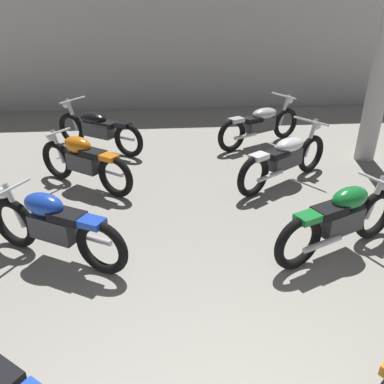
# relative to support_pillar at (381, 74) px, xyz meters

# --- Properties ---
(back_wall) EXTENTS (13.32, 0.24, 3.60)m
(back_wall) POSITION_rel_support_pillar_xyz_m (-3.53, 4.23, 0.20)
(back_wall) COLOR #BCBAB7
(back_wall) RESTS_ON ground
(support_pillar) EXTENTS (0.36, 0.36, 3.20)m
(support_pillar) POSITION_rel_support_pillar_xyz_m (0.00, 0.00, 0.00)
(support_pillar) COLOR #BCBAB7
(support_pillar) RESTS_ON ground
(motorcycle_left_row_1) EXTENTS (1.78, 1.05, 0.88)m
(motorcycle_left_row_1) POSITION_rel_support_pillar_xyz_m (-5.18, -2.78, -1.14)
(motorcycle_left_row_1) COLOR black
(motorcycle_left_row_1) RESTS_ON ground
(motorcycle_left_row_2) EXTENTS (1.65, 1.26, 0.88)m
(motorcycle_left_row_2) POSITION_rel_support_pillar_xyz_m (-5.15, -0.80, -1.14)
(motorcycle_left_row_2) COLOR black
(motorcycle_left_row_2) RESTS_ON ground
(motorcycle_left_row_3) EXTENTS (1.85, 1.32, 0.97)m
(motorcycle_left_row_3) POSITION_rel_support_pillar_xyz_m (-5.15, 0.93, -1.15)
(motorcycle_left_row_3) COLOR black
(motorcycle_left_row_3) RESTS_ON ground
(motorcycle_right_row_1) EXTENTS (1.84, 0.92, 0.88)m
(motorcycle_right_row_1) POSITION_rel_support_pillar_xyz_m (-1.81, -2.92, -1.14)
(motorcycle_right_row_1) COLOR black
(motorcycle_right_row_1) RESTS_ON ground
(motorcycle_right_row_2) EXTENTS (1.84, 1.34, 0.97)m
(motorcycle_right_row_2) POSITION_rel_support_pillar_xyz_m (-1.88, -0.92, -1.15)
(motorcycle_right_row_2) COLOR black
(motorcycle_right_row_2) RESTS_ON ground
(motorcycle_right_row_3) EXTENTS (1.95, 1.17, 0.97)m
(motorcycle_right_row_3) POSITION_rel_support_pillar_xyz_m (-1.82, 0.99, -1.15)
(motorcycle_right_row_3) COLOR black
(motorcycle_right_row_3) RESTS_ON ground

